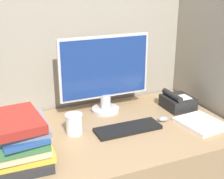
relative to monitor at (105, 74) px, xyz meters
name	(u,v)px	position (x,y,z in m)	size (l,w,h in m)	color
cubicle_panel_rear	(81,80)	(-0.09, 0.19, -0.08)	(1.77, 0.04, 1.78)	gray
cubicle_panel_right	(212,84)	(0.63, -0.22, -0.08)	(0.04, 0.86, 1.78)	gray
monitor	(105,74)	(0.00, 0.00, 0.00)	(0.56, 0.17, 0.47)	#B7B7BC
keyboard	(128,129)	(0.01, -0.29, -0.23)	(0.36, 0.13, 0.02)	black
mouse	(163,119)	(0.25, -0.27, -0.23)	(0.06, 0.04, 0.03)	gray
coffee_cup	(74,124)	(-0.26, -0.21, -0.19)	(0.09, 0.09, 0.11)	white
book_stack	(21,141)	(-0.56, -0.39, -0.13)	(0.26, 0.31, 0.23)	#262628
desk_telephone	(177,102)	(0.43, -0.14, -0.20)	(0.17, 0.18, 0.11)	black
paper_pile	(201,123)	(0.42, -0.40, -0.23)	(0.24, 0.27, 0.02)	white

